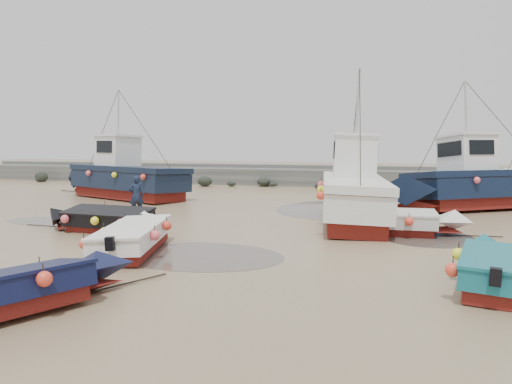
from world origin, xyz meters
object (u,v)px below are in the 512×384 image
at_px(dinghy_4, 101,216).
at_px(cabin_boat_0, 121,175).
at_px(dinghy_0, 137,233).
at_px(dinghy_1, 6,287).
at_px(person, 137,216).
at_px(dinghy_5, 398,219).
at_px(cabin_boat_1, 352,190).
at_px(cabin_boat_2, 477,182).
at_px(dinghy_2, 495,263).

height_order(dinghy_4, cabin_boat_0, cabin_boat_0).
xyz_separation_m(dinghy_0, dinghy_1, (0.38, -5.80, 0.00)).
height_order(dinghy_1, dinghy_4, same).
xyz_separation_m(dinghy_1, person, (-3.81, 12.02, -0.54)).
bearing_deg(person, dinghy_5, 138.35).
xyz_separation_m(dinghy_5, cabin_boat_1, (-1.83, 2.20, 0.78)).
bearing_deg(dinghy_5, person, -100.65).
relative_size(dinghy_0, person, 3.54).
bearing_deg(dinghy_1, person, 134.94).
bearing_deg(cabin_boat_1, cabin_boat_2, 37.41).
distance_m(dinghy_2, cabin_boat_1, 9.16).
distance_m(dinghy_5, cabin_boat_2, 8.64).
distance_m(dinghy_4, cabin_boat_1, 9.87).
bearing_deg(cabin_boat_1, person, 176.89).
height_order(cabin_boat_1, person, cabin_boat_1).
relative_size(dinghy_2, cabin_boat_1, 0.52).
distance_m(dinghy_1, cabin_boat_2, 21.43).
relative_size(dinghy_0, dinghy_5, 1.13).
height_order(dinghy_1, person, dinghy_1).
height_order(dinghy_4, person, dinghy_4).
relative_size(dinghy_5, cabin_boat_2, 0.56).
distance_m(dinghy_4, cabin_boat_0, 10.83).
distance_m(cabin_boat_0, cabin_boat_2, 19.12).
relative_size(dinghy_2, dinghy_4, 0.94).
height_order(dinghy_2, cabin_boat_0, cabin_boat_0).
relative_size(dinghy_4, person, 3.11).
distance_m(dinghy_2, dinghy_5, 6.39).
bearing_deg(dinghy_5, dinghy_2, 15.74).
bearing_deg(cabin_boat_2, dinghy_1, 115.93).
bearing_deg(dinghy_1, cabin_boat_0, 141.46).
height_order(dinghy_2, cabin_boat_2, cabin_boat_2).
distance_m(dinghy_0, dinghy_1, 5.81).
distance_m(dinghy_1, cabin_boat_1, 13.94).
relative_size(dinghy_1, dinghy_2, 1.09).
bearing_deg(dinghy_4, cabin_boat_1, -58.96).
bearing_deg(dinghy_2, dinghy_1, -143.72).
bearing_deg(dinghy_0, cabin_boat_0, 108.58).
distance_m(dinghy_1, dinghy_5, 12.88).
relative_size(dinghy_4, cabin_boat_2, 0.56).
bearing_deg(dinghy_2, cabin_boat_2, 93.91).
distance_m(dinghy_4, dinghy_5, 10.83).
distance_m(cabin_boat_1, person, 9.47).
bearing_deg(dinghy_2, person, 161.17).
bearing_deg(dinghy_2, dinghy_5, 119.65).
bearing_deg(cabin_boat_1, cabin_boat_0, 151.35).
distance_m(dinghy_0, cabin_boat_0, 14.40).
relative_size(dinghy_1, cabin_boat_1, 0.57).
relative_size(dinghy_5, cabin_boat_0, 0.54).
bearing_deg(cabin_boat_1, dinghy_4, -160.66).
bearing_deg(cabin_boat_0, dinghy_4, -131.32).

